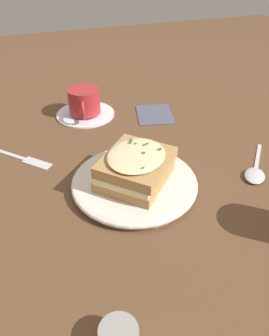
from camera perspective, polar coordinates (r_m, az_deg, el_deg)
ground_plane at (r=0.64m, az=-2.82°, el=-3.29°), size 2.40×2.40×0.00m
dinner_plate at (r=0.63m, az=-0.00°, el=-2.58°), size 0.24×0.24×0.02m
sandwich at (r=0.61m, az=0.14°, el=0.16°), size 0.17×0.17×0.06m
teacup_with_saucer at (r=0.88m, az=-8.99°, el=10.81°), size 0.15×0.15×0.07m
fork at (r=0.75m, az=-18.51°, el=1.51°), size 0.13×0.13×0.00m
spoon at (r=0.71m, az=20.24°, el=-0.84°), size 0.14×0.12×0.01m
napkin at (r=0.89m, az=3.52°, el=9.38°), size 0.13×0.12×0.00m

